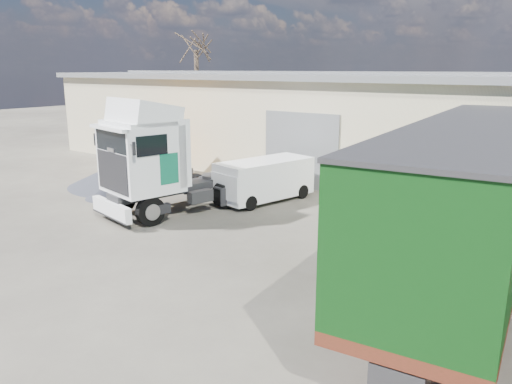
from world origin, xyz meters
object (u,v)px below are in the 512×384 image
Objects in this scene: bare_tree at (196,38)px; tractor_unit at (162,165)px; box_trailer at (472,189)px; orange_skip at (152,158)px; panel_van at (261,180)px.

bare_tree reaches higher than tractor_unit.
box_trailer is at bearing -33.79° from bare_tree.
box_trailer is 17.57m from orange_skip.
panel_van is at bearing -25.68° from orange_skip.
tractor_unit is 7.15m from orange_skip.
bare_tree reaches higher than orange_skip.
bare_tree is at bearing 103.11° from orange_skip.
bare_tree is 22.77m from tractor_unit.
tractor_unit is at bearing -105.68° from panel_van.
tractor_unit is 0.54× the size of box_trailer.
bare_tree reaches higher than box_trailer.
bare_tree is 21.88m from panel_van.
box_trailer is at bearing 11.66° from tractor_unit.
panel_van is at bearing -39.48° from bare_tree.
tractor_unit reaches higher than orange_skip.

